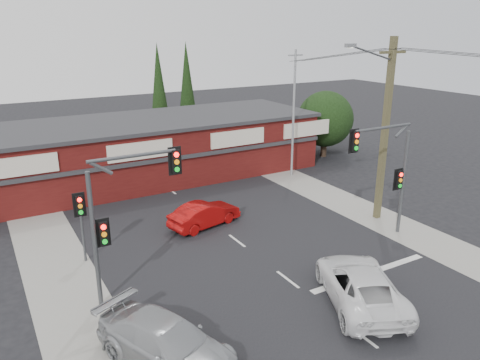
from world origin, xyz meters
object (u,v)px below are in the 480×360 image
white_suv (360,285)px  shop_building (137,150)px  silver_suv (167,343)px  utility_pole (384,125)px  red_sedan (205,214)px

white_suv → shop_building: bearing=-58.2°
silver_suv → utility_pole: utility_pole is taller
shop_building → utility_pole: (9.36, -14.00, 3.26)m
silver_suv → shop_building: shop_building is taller
shop_building → utility_pole: 17.15m
utility_pole → white_suv: bearing=-139.3°
silver_suv → red_sedan: bearing=33.7°
utility_pole → red_sedan: bearing=156.4°
shop_building → utility_pole: utility_pole is taller
silver_suv → shop_building: 20.29m
white_suv → shop_building: 20.13m
red_sedan → shop_building: size_ratio=0.15×
white_suv → silver_suv: size_ratio=1.05×
white_suv → shop_building: (-2.45, 19.93, 1.36)m
silver_suv → utility_pole: (14.84, 5.49, 4.63)m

